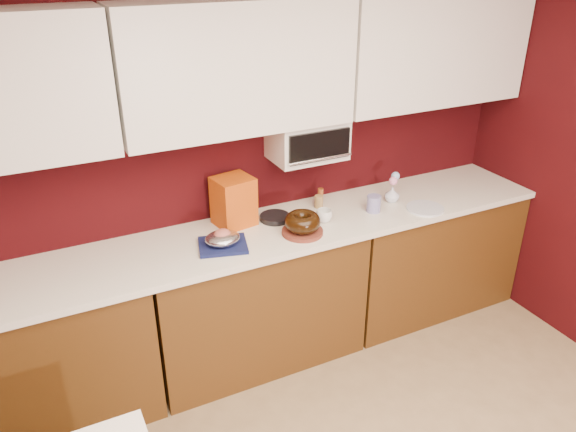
# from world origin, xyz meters

# --- Properties ---
(wall_back) EXTENTS (4.00, 0.02, 2.50)m
(wall_back) POSITION_xyz_m (0.00, 2.25, 1.25)
(wall_back) COLOR #340709
(wall_back) RESTS_ON floor
(base_cabinet_left) EXTENTS (1.31, 0.58, 0.86)m
(base_cabinet_left) POSITION_xyz_m (-1.33, 1.94, 0.43)
(base_cabinet_left) COLOR #4F2F0F
(base_cabinet_left) RESTS_ON floor
(base_cabinet_center) EXTENTS (1.31, 0.58, 0.86)m
(base_cabinet_center) POSITION_xyz_m (0.00, 1.94, 0.43)
(base_cabinet_center) COLOR #4F2F0F
(base_cabinet_center) RESTS_ON floor
(base_cabinet_right) EXTENTS (1.31, 0.58, 0.86)m
(base_cabinet_right) POSITION_xyz_m (1.33, 1.94, 0.43)
(base_cabinet_right) COLOR #4F2F0F
(base_cabinet_right) RESTS_ON floor
(countertop) EXTENTS (4.00, 0.62, 0.04)m
(countertop) POSITION_xyz_m (0.00, 1.94, 0.88)
(countertop) COLOR silver
(countertop) RESTS_ON base_cabinet_center
(upper_cabinet_center) EXTENTS (1.31, 0.33, 0.70)m
(upper_cabinet_center) POSITION_xyz_m (0.00, 2.08, 1.85)
(upper_cabinet_center) COLOR white
(upper_cabinet_center) RESTS_ON wall_back
(upper_cabinet_right) EXTENTS (1.31, 0.33, 0.70)m
(upper_cabinet_right) POSITION_xyz_m (1.33, 2.08, 1.85)
(upper_cabinet_right) COLOR white
(upper_cabinet_right) RESTS_ON wall_back
(toaster_oven) EXTENTS (0.45, 0.30, 0.25)m
(toaster_oven) POSITION_xyz_m (0.45, 2.10, 1.38)
(toaster_oven) COLOR white
(toaster_oven) RESTS_ON upper_cabinet_center
(toaster_oven_door) EXTENTS (0.40, 0.02, 0.18)m
(toaster_oven_door) POSITION_xyz_m (0.45, 1.94, 1.38)
(toaster_oven_door) COLOR black
(toaster_oven_door) RESTS_ON toaster_oven
(toaster_oven_handle) EXTENTS (0.42, 0.02, 0.02)m
(toaster_oven_handle) POSITION_xyz_m (0.45, 1.93, 1.30)
(toaster_oven_handle) COLOR silver
(toaster_oven_handle) RESTS_ON toaster_oven
(cake_base) EXTENTS (0.26, 0.26, 0.02)m
(cake_base) POSITION_xyz_m (0.27, 1.81, 0.91)
(cake_base) COLOR maroon
(cake_base) RESTS_ON countertop
(bundt_cake) EXTENTS (0.24, 0.24, 0.09)m
(bundt_cake) POSITION_xyz_m (0.27, 1.81, 0.98)
(bundt_cake) COLOR black
(bundt_cake) RESTS_ON cake_base
(navy_towel) EXTENTS (0.32, 0.29, 0.02)m
(navy_towel) POSITION_xyz_m (-0.21, 1.87, 0.91)
(navy_towel) COLOR #131A49
(navy_towel) RESTS_ON countertop
(foil_ham_nest) EXTENTS (0.21, 0.18, 0.07)m
(foil_ham_nest) POSITION_xyz_m (-0.21, 1.87, 0.96)
(foil_ham_nest) COLOR silver
(foil_ham_nest) RESTS_ON navy_towel
(roasted_ham) EXTENTS (0.11, 0.10, 0.06)m
(roasted_ham) POSITION_xyz_m (-0.21, 1.87, 0.98)
(roasted_ham) COLOR #C36759
(roasted_ham) RESTS_ON foil_ham_nest
(pandoro_box) EXTENTS (0.25, 0.24, 0.30)m
(pandoro_box) POSITION_xyz_m (-0.04, 2.11, 1.05)
(pandoro_box) COLOR #A82A0B
(pandoro_box) RESTS_ON countertop
(dark_pan) EXTENTS (0.22, 0.22, 0.03)m
(dark_pan) POSITION_xyz_m (0.20, 2.05, 0.92)
(dark_pan) COLOR black
(dark_pan) RESTS_ON countertop
(coffee_mug) EXTENTS (0.12, 0.12, 0.10)m
(coffee_mug) POSITION_xyz_m (0.46, 1.89, 0.95)
(coffee_mug) COLOR white
(coffee_mug) RESTS_ON countertop
(blue_jar) EXTENTS (0.10, 0.10, 0.11)m
(blue_jar) POSITION_xyz_m (0.82, 1.88, 0.95)
(blue_jar) COLOR navy
(blue_jar) RESTS_ON countertop
(flower_vase) EXTENTS (0.08, 0.08, 0.12)m
(flower_vase) POSITION_xyz_m (1.02, 1.95, 0.96)
(flower_vase) COLOR silver
(flower_vase) RESTS_ON countertop
(flower_pink) EXTENTS (0.06, 0.06, 0.06)m
(flower_pink) POSITION_xyz_m (1.02, 1.95, 1.05)
(flower_pink) COLOR pink
(flower_pink) RESTS_ON flower_vase
(flower_blue) EXTENTS (0.06, 0.06, 0.06)m
(flower_blue) POSITION_xyz_m (1.05, 1.97, 1.07)
(flower_blue) COLOR #90B0E6
(flower_blue) RESTS_ON flower_vase
(china_plate) EXTENTS (0.30, 0.30, 0.01)m
(china_plate) POSITION_xyz_m (1.14, 1.75, 0.91)
(china_plate) COLOR white
(china_plate) RESTS_ON countertop
(amber_bottle) EXTENTS (0.05, 0.05, 0.11)m
(amber_bottle) POSITION_xyz_m (0.57, 2.13, 0.95)
(amber_bottle) COLOR brown
(amber_bottle) RESTS_ON countertop
(paper_cup) EXTENTS (0.06, 0.06, 0.08)m
(paper_cup) POSITION_xyz_m (0.53, 2.09, 0.94)
(paper_cup) COLOR olive
(paper_cup) RESTS_ON countertop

